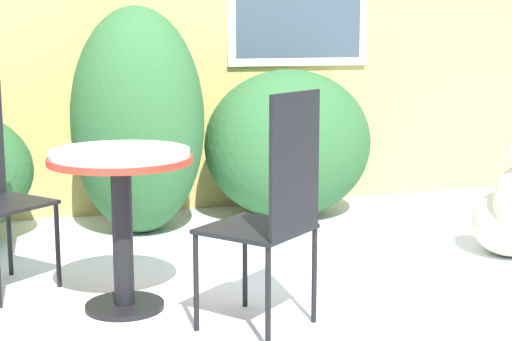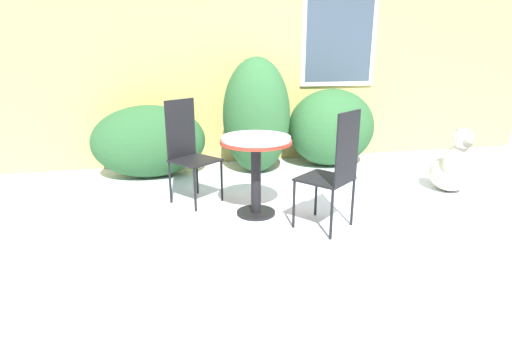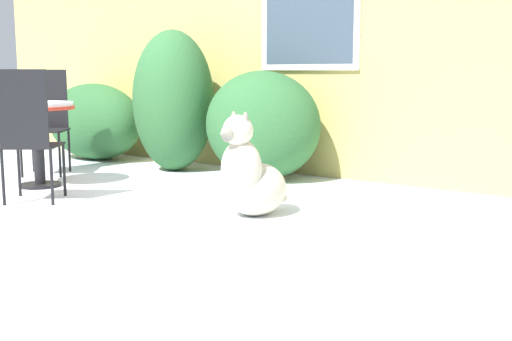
% 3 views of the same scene
% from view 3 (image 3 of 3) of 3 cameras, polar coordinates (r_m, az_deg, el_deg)
% --- Properties ---
extents(ground_plane, '(16.00, 16.00, 0.00)m').
position_cam_3_polar(ground_plane, '(5.36, -15.57, -2.55)').
color(ground_plane, silver).
extents(house_wall, '(8.00, 0.10, 2.71)m').
position_cam_3_polar(house_wall, '(6.82, -0.88, 11.77)').
color(house_wall, tan).
rests_on(house_wall, ground_plane).
extents(shrub_left, '(1.37, 0.77, 0.89)m').
position_cam_3_polar(shrub_left, '(7.73, -14.19, 4.23)').
color(shrub_left, '#2D6033').
rests_on(shrub_left, ground_plane).
extents(shrub_middle, '(0.85, 0.82, 1.45)m').
position_cam_3_polar(shrub_middle, '(6.70, -7.35, 6.16)').
color(shrub_middle, '#2D6033').
rests_on(shrub_middle, ground_plane).
extents(shrub_right, '(1.18, 0.90, 1.03)m').
position_cam_3_polar(shrub_right, '(6.11, 0.55, 4.03)').
color(shrub_right, '#2D6033').
rests_on(shrub_right, ground_plane).
extents(patio_table, '(0.66, 0.66, 0.76)m').
position_cam_3_polar(patio_table, '(6.03, -18.89, 4.25)').
color(patio_table, black).
rests_on(patio_table, ground_plane).
extents(patio_chair_near_table, '(0.57, 0.57, 1.04)m').
position_cam_3_polar(patio_chair_near_table, '(6.81, -18.10, 4.38)').
color(patio_chair_near_table, black).
rests_on(patio_chair_near_table, ground_plane).
extents(patio_chair_far_side, '(0.57, 0.57, 1.04)m').
position_cam_3_polar(patio_chair_far_side, '(5.29, -19.54, 3.14)').
color(patio_chair_far_side, black).
rests_on(patio_chair_far_side, ground_plane).
extents(dog, '(0.47, 0.68, 0.75)m').
position_cam_3_polar(dog, '(4.55, -0.51, -0.68)').
color(dog, beige).
rests_on(dog, ground_plane).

